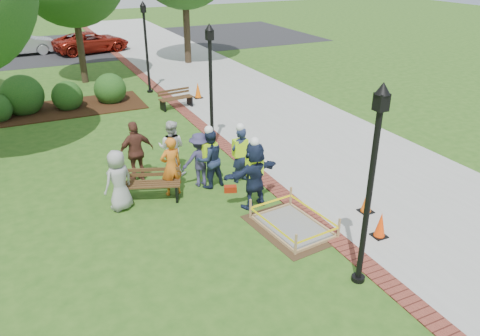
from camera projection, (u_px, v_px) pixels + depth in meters
name	position (u px, v px, depth m)	size (l,w,h in m)	color
ground	(243.00, 225.00, 11.83)	(100.00, 100.00, 0.00)	#285116
sidewalk	(245.00, 98.00, 21.96)	(6.00, 60.00, 0.02)	#9E9E99
brick_edging	(180.00, 107.00, 20.69)	(0.50, 60.00, 0.03)	maroon
mulch_bed	(62.00, 109.00, 20.46)	(7.00, 3.00, 0.05)	#381E0F
parking_lot	(80.00, 46.00, 33.90)	(36.00, 12.00, 0.01)	black
wet_concrete_pad	(293.00, 220.00, 11.64)	(1.93, 2.46, 0.55)	#47331E
bench_near	(152.00, 191.00, 12.95)	(1.67, 1.04, 0.86)	#533C1C
bench_far	(176.00, 102.00, 20.53)	(1.55, 0.69, 0.81)	#4F2E1B
cone_front	(380.00, 225.00, 11.22)	(0.34, 0.34, 0.67)	black
cone_back	(367.00, 201.00, 12.29)	(0.35, 0.35, 0.70)	black
cone_far	(198.00, 91.00, 21.86)	(0.38, 0.38, 0.75)	black
toolbox	(230.00, 189.00, 13.45)	(0.36, 0.20, 0.18)	maroon
lamp_near	(372.00, 174.00, 8.82)	(0.28, 0.28, 4.26)	black
lamp_mid	(211.00, 79.00, 15.36)	(0.28, 0.28, 4.26)	black
lamp_far	(146.00, 41.00, 21.90)	(0.28, 0.28, 4.26)	black
shrub_b	(26.00, 113.00, 20.05)	(1.77, 1.77, 1.77)	#124015
shrub_c	(69.00, 109.00, 20.56)	(1.32, 1.32, 1.32)	#124015
shrub_d	(112.00, 102.00, 21.45)	(1.43, 1.43, 1.43)	#124015
shrub_e	(65.00, 101.00, 21.55)	(0.93, 0.93, 0.93)	#124015
casual_person_a	(118.00, 181.00, 12.26)	(0.63, 0.54, 1.68)	#979797
casual_person_b	(171.00, 166.00, 13.01)	(0.58, 0.41, 1.72)	orange
casual_person_c	(172.00, 148.00, 14.23)	(0.66, 0.61, 1.73)	silver
casual_person_d	(136.00, 152.00, 13.76)	(0.66, 0.48, 1.87)	brown
casual_person_e	(200.00, 160.00, 13.55)	(0.54, 0.36, 1.63)	#333054
hivis_worker_a	(254.00, 173.00, 12.33)	(0.66, 0.49, 2.00)	#161F3B
hivis_worker_b	(240.00, 153.00, 13.73)	(0.62, 0.50, 1.85)	#151A38
hivis_worker_c	(210.00, 157.00, 13.41)	(0.60, 0.43, 1.89)	#1A2543
parked_car_b	(22.00, 55.00, 31.12)	(4.96, 2.16, 1.62)	#B4B3B9
parked_car_c	(93.00, 52.00, 31.99)	(4.60, 2.00, 1.50)	maroon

